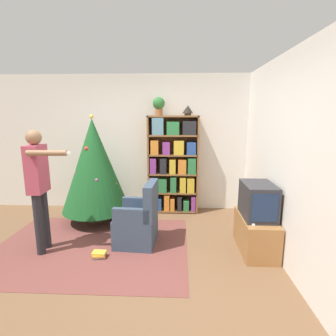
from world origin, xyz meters
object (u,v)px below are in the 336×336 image
armchair (139,223)px  standing_person (39,181)px  potted_plant (159,105)px  table_lamp (188,110)px  television (258,201)px  christmas_tree (94,165)px  bookshelf (173,166)px

armchair → standing_person: bearing=-74.5°
potted_plant → table_lamp: size_ratio=1.64×
television → table_lamp: bearing=121.7°
christmas_tree → potted_plant: (1.07, 0.55, 1.03)m
standing_person → potted_plant: potted_plant is taller
bookshelf → table_lamp: size_ratio=9.17×
bookshelf → christmas_tree: size_ratio=0.99×
standing_person → armchair: bearing=98.7°
christmas_tree → table_lamp: (1.59, 0.55, 0.94)m
christmas_tree → armchair: size_ratio=2.02×
christmas_tree → television: bearing=-20.3°
television → bookshelf: bearing=128.6°
standing_person → christmas_tree: bearing=156.8°
standing_person → potted_plant: bearing=135.1°
bookshelf → television: 1.89m
bookshelf → potted_plant: 1.15m
television → christmas_tree: christmas_tree is taller
armchair → table_lamp: (0.72, 1.36, 1.61)m
christmas_tree → armchair: 1.37m
christmas_tree → armchair: (0.87, -0.81, -0.68)m
armchair → standing_person: 1.45m
bookshelf → christmas_tree: bearing=-157.9°
armchair → table_lamp: bearing=156.1°
standing_person → potted_plant: (1.46, 1.62, 1.04)m
bookshelf → standing_person: (-1.73, -1.61, 0.08)m
potted_plant → table_lamp: (0.53, -0.00, -0.09)m
television → christmas_tree: size_ratio=0.32×
armchair → table_lamp: 2.23m
television → christmas_tree: 2.69m
christmas_tree → table_lamp: size_ratio=9.27×
bookshelf → table_lamp: table_lamp is taller
armchair → potted_plant: size_ratio=2.80×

